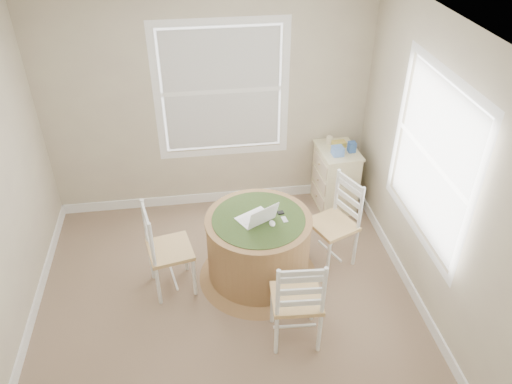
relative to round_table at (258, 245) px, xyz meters
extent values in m
cube|color=#8E755A|center=(-0.35, -0.42, -0.41)|extent=(3.60, 3.60, 0.02)
cube|color=white|center=(-0.35, -0.42, 2.21)|extent=(3.60, 3.60, 0.02)
cube|color=beige|center=(-0.35, 1.39, 0.90)|extent=(3.60, 0.02, 2.60)
cube|color=beige|center=(1.46, -0.42, 0.90)|extent=(0.02, 3.60, 2.60)
cube|color=white|center=(-0.35, 1.37, -0.34)|extent=(3.60, 0.02, 0.12)
cube|color=white|center=(-2.14, -0.42, -0.34)|extent=(0.02, 3.60, 0.12)
cube|color=white|center=(1.44, -0.42, -0.34)|extent=(0.02, 3.60, 0.12)
cylinder|color=olive|center=(0.00, 0.00, 0.00)|extent=(1.00, 1.00, 0.65)
cone|color=olive|center=(0.00, 0.00, -0.36)|extent=(1.20, 1.20, 0.07)
cylinder|color=olive|center=(0.00, 0.00, 0.31)|extent=(1.02, 1.02, 0.03)
cylinder|color=#30491F|center=(0.00, 0.00, 0.33)|extent=(0.88, 0.88, 0.01)
cone|color=#30491F|center=(0.00, 0.00, 0.27)|extent=(0.98, 0.98, 0.10)
cube|color=white|center=(-0.04, 0.01, 0.33)|extent=(0.38, 0.35, 0.02)
cube|color=silver|center=(-0.04, 0.01, 0.34)|extent=(0.29, 0.23, 0.00)
cube|color=black|center=(0.03, -0.11, 0.44)|extent=(0.31, 0.21, 0.21)
ellipsoid|color=white|center=(0.11, -0.10, 0.34)|extent=(0.07, 0.10, 0.03)
cube|color=#B7BABF|center=(0.24, -0.05, 0.33)|extent=(0.06, 0.10, 0.02)
cube|color=black|center=(0.22, 0.05, 0.33)|extent=(0.07, 0.06, 0.02)
cube|color=beige|center=(1.08, 1.10, -0.02)|extent=(0.44, 0.58, 0.75)
cube|color=beige|center=(1.08, 1.10, 0.36)|extent=(0.47, 0.61, 0.02)
cube|color=beige|center=(0.88, 1.08, -0.25)|extent=(0.04, 0.47, 0.16)
cube|color=beige|center=(0.88, 1.08, -0.02)|extent=(0.04, 0.47, 0.16)
cube|color=beige|center=(0.88, 1.08, 0.20)|extent=(0.04, 0.47, 0.16)
cube|color=#5D88D6|center=(1.04, 0.98, 0.42)|extent=(0.13, 0.13, 0.10)
cube|color=gold|center=(1.11, 1.17, 0.40)|extent=(0.16, 0.11, 0.06)
cube|color=#315695|center=(1.21, 1.03, 0.43)|extent=(0.09, 0.09, 0.12)
cylinder|color=beige|center=(1.01, 1.24, 0.42)|extent=(0.07, 0.07, 0.09)
camera|label=1|loc=(-0.55, -3.67, 3.21)|focal=35.00mm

